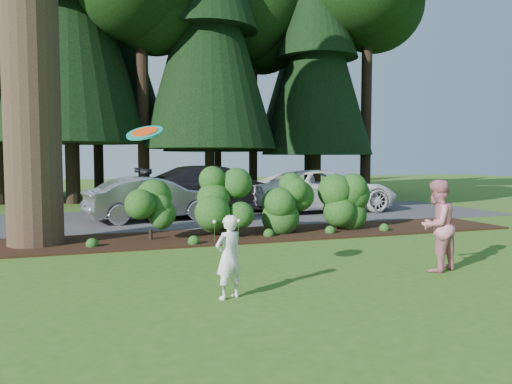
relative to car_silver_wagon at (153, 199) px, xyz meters
The scene contains 12 objects.
ground 7.22m from the car_silver_wagon, 78.42° to the right, with size 80.00×80.00×0.00m, color #365B1A.
mulch_bed 4.11m from the car_silver_wagon, 69.14° to the right, with size 16.00×2.50×0.05m, color black.
driveway 1.67m from the car_silver_wagon, 17.89° to the left, with size 22.00×6.00×0.03m, color #38383A.
shrub_row 4.48m from the car_silver_wagon, 60.42° to the right, with size 6.53×1.60×1.61m.
lily_cluster 4.78m from the car_silver_wagon, 76.16° to the right, with size 0.69×0.09×0.57m.
tree_wall 12.93m from the car_silver_wagon, 79.72° to the left, with size 25.66×12.15×17.09m.
car_silver_wagon is the anchor object (origin of this frame).
car_white_suv 6.48m from the car_silver_wagon, ahead, with size 2.57×5.58×1.55m, color white.
car_dark_suv 3.25m from the car_silver_wagon, 35.77° to the left, with size 2.40×5.92×1.72m, color black.
child 9.22m from the car_silver_wagon, 90.66° to the right, with size 0.45×0.29×1.22m, color white.
adult 9.57m from the car_silver_wagon, 65.79° to the right, with size 0.80×0.63×1.65m, color #C2193B.
frisbee 9.35m from the car_silver_wagon, 97.88° to the right, with size 0.54×0.49×0.31m.
Camera 1 is at (-3.49, -9.07, 2.06)m, focal length 35.00 mm.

